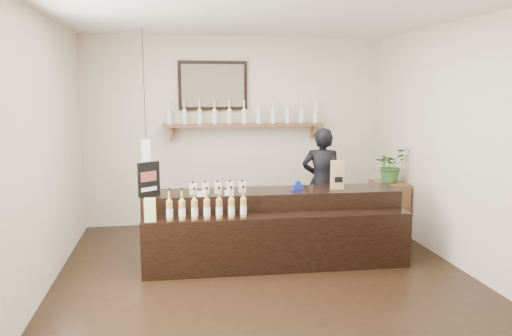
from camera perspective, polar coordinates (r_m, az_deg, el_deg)
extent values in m
plane|color=black|center=(5.47, 1.25, -12.80)|extent=(5.00, 5.00, 0.00)
plane|color=beige|center=(7.58, -2.25, 4.23)|extent=(4.50, 0.00, 4.50)
plane|color=beige|center=(2.74, 11.18, -4.60)|extent=(4.50, 0.00, 4.50)
plane|color=beige|center=(5.19, -23.89, 1.22)|extent=(0.00, 5.00, 5.00)
plane|color=beige|center=(5.96, 23.07, 2.19)|extent=(0.00, 5.00, 5.00)
plane|color=white|center=(5.14, 1.36, 17.59)|extent=(5.00, 5.00, 0.00)
cube|color=brown|center=(7.45, -1.36, 4.93)|extent=(2.40, 0.25, 0.04)
cube|color=brown|center=(7.42, -9.70, 3.85)|extent=(0.04, 0.20, 0.20)
cube|color=brown|center=(7.72, 6.59, 4.12)|extent=(0.04, 0.20, 0.20)
cube|color=black|center=(7.48, -4.95, 9.36)|extent=(1.02, 0.04, 0.72)
cube|color=#46392D|center=(7.46, -4.93, 9.36)|extent=(0.92, 0.01, 0.62)
cube|color=white|center=(6.64, -12.44, 2.04)|extent=(0.12, 0.12, 0.28)
cylinder|color=black|center=(6.60, -12.69, 9.34)|extent=(0.01, 0.01, 1.41)
cylinder|color=silver|center=(7.37, -9.90, 5.70)|extent=(0.07, 0.07, 0.20)
cone|color=silver|center=(7.36, -9.93, 6.68)|extent=(0.07, 0.07, 0.05)
cylinder|color=silver|center=(7.36, -9.94, 7.15)|extent=(0.02, 0.02, 0.07)
cylinder|color=yellow|center=(7.36, -9.95, 7.52)|extent=(0.03, 0.03, 0.02)
cylinder|color=white|center=(7.37, -9.90, 5.54)|extent=(0.07, 0.07, 0.09)
cylinder|color=silver|center=(7.37, -8.19, 5.74)|extent=(0.07, 0.07, 0.20)
cone|color=silver|center=(7.37, -8.21, 6.73)|extent=(0.07, 0.07, 0.05)
cylinder|color=silver|center=(7.36, -8.22, 7.19)|extent=(0.02, 0.02, 0.07)
cylinder|color=yellow|center=(7.36, -8.23, 7.56)|extent=(0.03, 0.03, 0.02)
cylinder|color=white|center=(7.37, -8.18, 5.58)|extent=(0.07, 0.07, 0.09)
cylinder|color=silver|center=(7.38, -6.47, 5.78)|extent=(0.07, 0.07, 0.20)
cone|color=silver|center=(7.38, -6.49, 6.76)|extent=(0.07, 0.07, 0.05)
cylinder|color=silver|center=(7.37, -6.50, 7.23)|extent=(0.02, 0.02, 0.07)
cylinder|color=yellow|center=(7.37, -6.50, 7.59)|extent=(0.03, 0.03, 0.02)
cylinder|color=white|center=(7.38, -6.47, 5.62)|extent=(0.07, 0.07, 0.09)
cylinder|color=silver|center=(7.40, -4.76, 5.81)|extent=(0.07, 0.07, 0.20)
cone|color=silver|center=(7.39, -4.77, 6.79)|extent=(0.07, 0.07, 0.05)
cylinder|color=silver|center=(7.39, -4.78, 7.26)|extent=(0.02, 0.02, 0.07)
cylinder|color=yellow|center=(7.39, -4.78, 7.62)|extent=(0.03, 0.03, 0.02)
cylinder|color=white|center=(7.40, -4.76, 5.65)|extent=(0.07, 0.07, 0.09)
cylinder|color=silver|center=(7.42, -3.06, 5.84)|extent=(0.07, 0.07, 0.20)
cone|color=silver|center=(7.41, -3.07, 6.82)|extent=(0.07, 0.07, 0.05)
cylinder|color=silver|center=(7.41, -3.07, 7.28)|extent=(0.02, 0.02, 0.07)
cylinder|color=yellow|center=(7.41, -3.07, 7.65)|extent=(0.03, 0.03, 0.02)
cylinder|color=white|center=(7.42, -3.06, 5.68)|extent=(0.07, 0.07, 0.09)
cylinder|color=silver|center=(7.45, -1.37, 5.86)|extent=(0.07, 0.07, 0.20)
cone|color=silver|center=(7.44, -1.37, 6.84)|extent=(0.07, 0.07, 0.05)
cylinder|color=silver|center=(7.44, -1.37, 7.30)|extent=(0.02, 0.02, 0.07)
cylinder|color=yellow|center=(7.44, -1.37, 7.66)|extent=(0.03, 0.03, 0.02)
cylinder|color=white|center=(7.45, -1.37, 5.71)|extent=(0.07, 0.07, 0.09)
cylinder|color=silver|center=(7.48, 0.31, 5.88)|extent=(0.07, 0.07, 0.20)
cone|color=silver|center=(7.47, 0.31, 6.85)|extent=(0.07, 0.07, 0.05)
cylinder|color=silver|center=(7.47, 0.31, 7.31)|extent=(0.02, 0.02, 0.07)
cylinder|color=yellow|center=(7.47, 0.31, 7.67)|extent=(0.03, 0.03, 0.02)
cylinder|color=white|center=(7.48, 0.31, 5.72)|extent=(0.07, 0.07, 0.09)
cylinder|color=silver|center=(7.52, 1.97, 5.89)|extent=(0.07, 0.07, 0.20)
cone|color=silver|center=(7.51, 1.98, 6.86)|extent=(0.07, 0.07, 0.05)
cylinder|color=silver|center=(7.51, 1.98, 7.32)|extent=(0.02, 0.02, 0.07)
cylinder|color=yellow|center=(7.51, 1.98, 7.67)|extent=(0.03, 0.03, 0.02)
cylinder|color=white|center=(7.52, 1.97, 5.74)|extent=(0.07, 0.07, 0.09)
cylinder|color=silver|center=(7.57, 3.61, 5.90)|extent=(0.07, 0.07, 0.20)
cone|color=silver|center=(7.56, 3.62, 6.86)|extent=(0.07, 0.07, 0.05)
cylinder|color=silver|center=(7.56, 3.63, 7.31)|extent=(0.02, 0.02, 0.07)
cylinder|color=yellow|center=(7.56, 3.63, 7.67)|extent=(0.03, 0.03, 0.02)
cylinder|color=white|center=(7.57, 3.61, 5.74)|extent=(0.07, 0.07, 0.09)
cylinder|color=silver|center=(7.62, 5.23, 5.90)|extent=(0.07, 0.07, 0.20)
cone|color=silver|center=(7.61, 5.25, 6.85)|extent=(0.07, 0.07, 0.05)
cylinder|color=silver|center=(7.61, 5.25, 7.31)|extent=(0.02, 0.02, 0.07)
cylinder|color=yellow|center=(7.61, 5.26, 7.66)|extent=(0.03, 0.03, 0.02)
cylinder|color=white|center=(7.62, 5.23, 5.75)|extent=(0.07, 0.07, 0.09)
cylinder|color=silver|center=(7.68, 6.83, 5.90)|extent=(0.07, 0.07, 0.20)
cone|color=silver|center=(7.67, 6.85, 6.85)|extent=(0.07, 0.07, 0.05)
cylinder|color=silver|center=(7.67, 6.85, 7.29)|extent=(0.02, 0.02, 0.07)
cylinder|color=yellow|center=(7.67, 6.86, 7.64)|extent=(0.03, 0.03, 0.02)
cylinder|color=white|center=(7.68, 6.82, 5.75)|extent=(0.07, 0.07, 0.09)
cube|color=black|center=(6.02, 1.82, -6.50)|extent=(3.04, 0.62, 0.85)
cube|color=black|center=(5.68, 2.61, -8.56)|extent=(3.03, 0.35, 0.64)
cube|color=white|center=(5.62, -6.25, -2.96)|extent=(0.10, 0.04, 0.05)
cube|color=white|center=(5.65, -3.09, -2.86)|extent=(0.10, 0.04, 0.05)
cube|color=#C5CA7B|center=(5.46, -11.99, -5.32)|extent=(0.12, 0.12, 0.12)
cube|color=#C5CA7B|center=(5.43, -12.03, -4.09)|extent=(0.12, 0.12, 0.12)
cube|color=silver|center=(5.76, -7.22, -2.37)|extent=(0.08, 0.08, 0.13)
cube|color=beige|center=(5.72, -7.21, -2.45)|extent=(0.07, 0.00, 0.06)
cylinder|color=black|center=(5.75, -7.24, -1.66)|extent=(0.02, 0.02, 0.03)
cube|color=silver|center=(5.77, -5.81, -2.33)|extent=(0.08, 0.08, 0.13)
cube|color=beige|center=(5.73, -5.78, -2.41)|extent=(0.07, 0.00, 0.06)
cylinder|color=black|center=(5.75, -5.82, -1.62)|extent=(0.02, 0.02, 0.03)
cube|color=silver|center=(5.78, -4.40, -2.29)|extent=(0.08, 0.08, 0.13)
cube|color=beige|center=(5.74, -4.36, -2.37)|extent=(0.07, 0.00, 0.06)
cylinder|color=black|center=(5.77, -4.41, -1.58)|extent=(0.02, 0.02, 0.03)
cube|color=silver|center=(5.79, -3.00, -2.25)|extent=(0.08, 0.08, 0.13)
cube|color=beige|center=(5.75, -2.95, -2.33)|extent=(0.07, 0.00, 0.06)
cylinder|color=black|center=(5.78, -3.00, -1.54)|extent=(0.02, 0.02, 0.03)
cube|color=silver|center=(5.81, -1.60, -2.21)|extent=(0.08, 0.08, 0.13)
cube|color=beige|center=(5.77, -1.55, -2.28)|extent=(0.07, 0.00, 0.06)
cylinder|color=black|center=(5.80, -1.61, -1.50)|extent=(0.02, 0.02, 0.03)
cylinder|color=#B3813C|center=(5.45, -9.85, -4.84)|extent=(0.07, 0.07, 0.20)
cone|color=#B3813C|center=(5.42, -9.89, -3.54)|extent=(0.07, 0.07, 0.05)
cylinder|color=#B3813C|center=(5.40, -9.90, -2.91)|extent=(0.02, 0.02, 0.07)
cylinder|color=black|center=(5.39, -9.92, -2.43)|extent=(0.03, 0.03, 0.02)
cylinder|color=white|center=(5.45, -9.84, -5.05)|extent=(0.07, 0.07, 0.09)
cylinder|color=#B3813C|center=(5.45, -8.44, -4.80)|extent=(0.07, 0.07, 0.20)
cone|color=#B3813C|center=(5.42, -8.47, -3.50)|extent=(0.07, 0.07, 0.05)
cylinder|color=#B3813C|center=(5.40, -8.49, -2.88)|extent=(0.02, 0.02, 0.07)
cylinder|color=black|center=(5.39, -8.50, -2.39)|extent=(0.03, 0.03, 0.02)
cylinder|color=white|center=(5.45, -8.44, -5.01)|extent=(0.07, 0.07, 0.09)
cylinder|color=#B3813C|center=(5.45, -7.03, -4.76)|extent=(0.07, 0.07, 0.20)
cone|color=#B3813C|center=(5.42, -7.06, -3.46)|extent=(0.07, 0.07, 0.05)
cylinder|color=#B3813C|center=(5.41, -7.07, -2.84)|extent=(0.02, 0.02, 0.07)
cylinder|color=black|center=(5.40, -7.08, -2.35)|extent=(0.03, 0.03, 0.02)
cylinder|color=white|center=(5.45, -7.03, -4.97)|extent=(0.07, 0.07, 0.09)
cylinder|color=#B3813C|center=(5.46, -5.63, -4.72)|extent=(0.07, 0.07, 0.20)
cone|color=#B3813C|center=(5.43, -5.65, -3.42)|extent=(0.07, 0.07, 0.05)
cylinder|color=#B3813C|center=(5.41, -5.66, -2.80)|extent=(0.02, 0.02, 0.07)
cylinder|color=black|center=(5.41, -5.67, -2.31)|extent=(0.03, 0.03, 0.02)
cylinder|color=white|center=(5.46, -5.63, -4.93)|extent=(0.07, 0.07, 0.09)
cylinder|color=#B3813C|center=(5.47, -4.23, -4.67)|extent=(0.07, 0.07, 0.20)
cone|color=#B3813C|center=(5.44, -4.25, -3.37)|extent=(0.07, 0.07, 0.05)
cylinder|color=#B3813C|center=(5.43, -4.25, -2.76)|extent=(0.02, 0.02, 0.07)
cylinder|color=black|center=(5.42, -4.26, -2.27)|extent=(0.03, 0.03, 0.02)
cylinder|color=white|center=(5.47, -4.23, -4.88)|extent=(0.07, 0.07, 0.09)
cylinder|color=#B3813C|center=(5.48, -2.84, -4.63)|extent=(0.07, 0.07, 0.20)
cone|color=#B3813C|center=(5.45, -2.85, -3.33)|extent=(0.07, 0.07, 0.05)
cylinder|color=#B3813C|center=(5.44, -2.85, -2.71)|extent=(0.02, 0.02, 0.07)
cylinder|color=black|center=(5.43, -2.86, -2.23)|extent=(0.03, 0.03, 0.02)
cylinder|color=white|center=(5.48, -2.83, -4.83)|extent=(0.07, 0.07, 0.09)
cylinder|color=#B3813C|center=(5.50, -1.45, -4.58)|extent=(0.07, 0.07, 0.20)
cone|color=#B3813C|center=(5.47, -1.46, -3.28)|extent=(0.07, 0.07, 0.05)
cylinder|color=#B3813C|center=(5.46, -1.46, -2.67)|extent=(0.02, 0.02, 0.07)
cylinder|color=black|center=(5.45, -1.46, -2.18)|extent=(0.03, 0.03, 0.02)
cylinder|color=white|center=(5.50, -1.45, -4.78)|extent=(0.07, 0.07, 0.09)
cube|color=black|center=(5.69, -12.16, -1.26)|extent=(0.24, 0.17, 0.39)
cube|color=brown|center=(5.68, -12.17, -0.95)|extent=(0.17, 0.11, 0.11)
cube|color=white|center=(5.70, -12.13, -2.37)|extent=(0.17, 0.11, 0.04)
cube|color=#9C754B|center=(6.07, 9.27, -0.78)|extent=(0.17, 0.15, 0.34)
cube|color=black|center=(6.02, 9.44, -1.32)|extent=(0.09, 0.02, 0.07)
cube|color=#16249E|center=(5.97, 4.79, -2.21)|extent=(0.14, 0.09, 0.06)
cylinder|color=#16249E|center=(5.96, 4.79, -1.78)|extent=(0.08, 0.05, 0.07)
cube|color=brown|center=(7.24, 14.90, -4.51)|extent=(0.42, 0.55, 0.75)
imported|color=#305F26|center=(7.12, 15.10, 0.31)|extent=(0.56, 0.54, 0.48)
imported|color=black|center=(6.94, 7.53, -0.81)|extent=(0.73, 0.60, 1.71)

